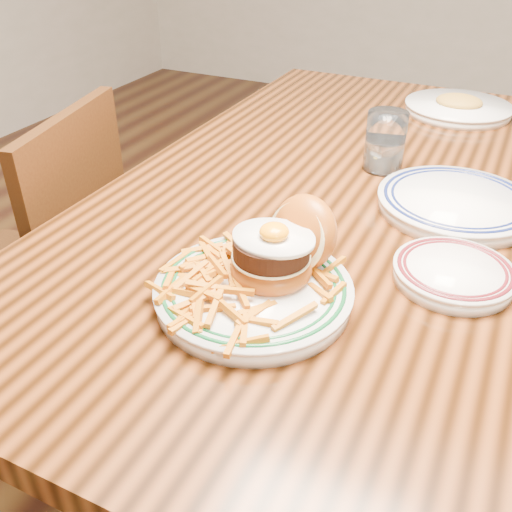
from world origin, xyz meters
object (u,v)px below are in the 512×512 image
at_px(table, 331,221).
at_px(main_plate, 262,275).
at_px(side_plate, 454,272).
at_px(chair_left, 50,270).

relative_size(table, main_plate, 5.14).
distance_m(table, main_plate, 0.44).
relative_size(table, side_plate, 8.07).
bearing_deg(chair_left, side_plate, -15.37).
bearing_deg(table, chair_left, -162.18).
height_order(chair_left, side_plate, chair_left).
distance_m(table, chair_left, 0.71).
xyz_separation_m(chair_left, side_plate, (0.93, -0.04, 0.30)).
height_order(table, main_plate, main_plate).
xyz_separation_m(table, main_plate, (0.03, -0.42, 0.13)).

